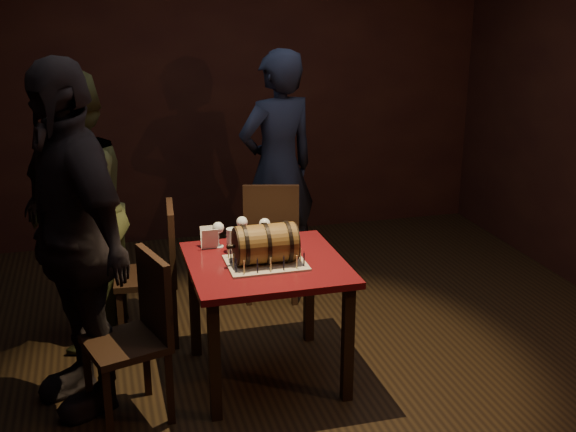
{
  "coord_description": "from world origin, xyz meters",
  "views": [
    {
      "loc": [
        -1.1,
        -3.96,
        2.3
      ],
      "look_at": [
        -0.01,
        0.05,
        0.95
      ],
      "focal_mm": 45.0,
      "sensor_mm": 36.0,
      "label": 1
    }
  ],
  "objects_px": {
    "pint_of_ale": "(232,241)",
    "chair_left_front": "(139,328)",
    "wine_glass_left": "(218,229)",
    "barrel_cake": "(265,244)",
    "person_left_rear": "(75,213)",
    "person_left_front": "(72,239)",
    "chair_back": "(271,235)",
    "wine_glass_right": "(265,225)",
    "person_back": "(278,169)",
    "pub_table": "(266,279)",
    "wine_glass_mid": "(242,223)",
    "chair_left_rear": "(158,266)"
  },
  "relations": [
    {
      "from": "person_back",
      "to": "chair_back",
      "type": "bearing_deg",
      "value": 51.49
    },
    {
      "from": "wine_glass_left",
      "to": "chair_back",
      "type": "bearing_deg",
      "value": 55.56
    },
    {
      "from": "wine_glass_left",
      "to": "person_left_front",
      "type": "height_order",
      "value": "person_left_front"
    },
    {
      "from": "wine_glass_left",
      "to": "chair_left_front",
      "type": "height_order",
      "value": "chair_left_front"
    },
    {
      "from": "barrel_cake",
      "to": "person_back",
      "type": "relative_size",
      "value": 0.22
    },
    {
      "from": "pub_table",
      "to": "person_left_front",
      "type": "height_order",
      "value": "person_left_front"
    },
    {
      "from": "person_back",
      "to": "person_left_front",
      "type": "relative_size",
      "value": 0.94
    },
    {
      "from": "barrel_cake",
      "to": "wine_glass_mid",
      "type": "height_order",
      "value": "barrel_cake"
    },
    {
      "from": "wine_glass_right",
      "to": "barrel_cake",
      "type": "bearing_deg",
      "value": -102.66
    },
    {
      "from": "person_left_front",
      "to": "chair_left_front",
      "type": "bearing_deg",
      "value": 28.35
    },
    {
      "from": "chair_left_front",
      "to": "wine_glass_left",
      "type": "bearing_deg",
      "value": 44.51
    },
    {
      "from": "pub_table",
      "to": "barrel_cake",
      "type": "distance_m",
      "value": 0.24
    },
    {
      "from": "pint_of_ale",
      "to": "chair_left_front",
      "type": "relative_size",
      "value": 0.16
    },
    {
      "from": "person_left_rear",
      "to": "chair_left_rear",
      "type": "bearing_deg",
      "value": 92.94
    },
    {
      "from": "pub_table",
      "to": "chair_left_front",
      "type": "xyz_separation_m",
      "value": [
        -0.76,
        -0.22,
        -0.12
      ]
    },
    {
      "from": "chair_back",
      "to": "chair_left_rear",
      "type": "height_order",
      "value": "same"
    },
    {
      "from": "pub_table",
      "to": "barrel_cake",
      "type": "height_order",
      "value": "barrel_cake"
    },
    {
      "from": "pint_of_ale",
      "to": "chair_left_front",
      "type": "height_order",
      "value": "chair_left_front"
    },
    {
      "from": "wine_glass_right",
      "to": "wine_glass_mid",
      "type": "bearing_deg",
      "value": 150.37
    },
    {
      "from": "person_back",
      "to": "person_left_rear",
      "type": "relative_size",
      "value": 1.02
    },
    {
      "from": "wine_glass_right",
      "to": "chair_left_rear",
      "type": "relative_size",
      "value": 0.17
    },
    {
      "from": "chair_back",
      "to": "pint_of_ale",
      "type": "bearing_deg",
      "value": -117.54
    },
    {
      "from": "chair_back",
      "to": "person_left_front",
      "type": "bearing_deg",
      "value": -142.52
    },
    {
      "from": "wine_glass_right",
      "to": "person_left_front",
      "type": "bearing_deg",
      "value": -165.98
    },
    {
      "from": "person_left_rear",
      "to": "wine_glass_right",
      "type": "bearing_deg",
      "value": 82.88
    },
    {
      "from": "barrel_cake",
      "to": "chair_left_rear",
      "type": "height_order",
      "value": "barrel_cake"
    },
    {
      "from": "wine_glass_left",
      "to": "pint_of_ale",
      "type": "height_order",
      "value": "wine_glass_left"
    },
    {
      "from": "pint_of_ale",
      "to": "chair_left_front",
      "type": "bearing_deg",
      "value": -145.59
    },
    {
      "from": "pub_table",
      "to": "chair_left_rear",
      "type": "relative_size",
      "value": 0.97
    },
    {
      "from": "pint_of_ale",
      "to": "person_left_front",
      "type": "height_order",
      "value": "person_left_front"
    },
    {
      "from": "pint_of_ale",
      "to": "person_left_rear",
      "type": "bearing_deg",
      "value": 147.57
    },
    {
      "from": "wine_glass_right",
      "to": "pint_of_ale",
      "type": "height_order",
      "value": "wine_glass_right"
    },
    {
      "from": "chair_left_rear",
      "to": "wine_glass_right",
      "type": "bearing_deg",
      "value": -29.26
    },
    {
      "from": "barrel_cake",
      "to": "person_left_rear",
      "type": "relative_size",
      "value": 0.23
    },
    {
      "from": "person_left_front",
      "to": "pint_of_ale",
      "type": "bearing_deg",
      "value": 76.67
    },
    {
      "from": "wine_glass_left",
      "to": "chair_left_front",
      "type": "distance_m",
      "value": 0.83
    },
    {
      "from": "wine_glass_mid",
      "to": "pint_of_ale",
      "type": "height_order",
      "value": "wine_glass_mid"
    },
    {
      "from": "pint_of_ale",
      "to": "person_back",
      "type": "xyz_separation_m",
      "value": [
        0.61,
        1.28,
        0.1
      ]
    },
    {
      "from": "person_left_rear",
      "to": "pub_table",
      "type": "bearing_deg",
      "value": 69.48
    },
    {
      "from": "pub_table",
      "to": "wine_glass_left",
      "type": "height_order",
      "value": "wine_glass_left"
    },
    {
      "from": "wine_glass_right",
      "to": "chair_back",
      "type": "distance_m",
      "value": 0.87
    },
    {
      "from": "wine_glass_mid",
      "to": "chair_back",
      "type": "xyz_separation_m",
      "value": [
        0.36,
        0.69,
        -0.34
      ]
    },
    {
      "from": "wine_glass_mid",
      "to": "person_left_front",
      "type": "xyz_separation_m",
      "value": [
        -1.01,
        -0.36,
        0.11
      ]
    },
    {
      "from": "wine_glass_right",
      "to": "chair_left_rear",
      "type": "height_order",
      "value": "chair_left_rear"
    },
    {
      "from": "chair_back",
      "to": "person_back",
      "type": "bearing_deg",
      "value": 69.17
    },
    {
      "from": "person_back",
      "to": "wine_glass_right",
      "type": "bearing_deg",
      "value": 54.12
    },
    {
      "from": "person_left_rear",
      "to": "person_left_front",
      "type": "height_order",
      "value": "person_left_front"
    },
    {
      "from": "chair_back",
      "to": "chair_left_rear",
      "type": "relative_size",
      "value": 1.0
    },
    {
      "from": "chair_left_rear",
      "to": "person_left_rear",
      "type": "height_order",
      "value": "person_left_rear"
    },
    {
      "from": "wine_glass_mid",
      "to": "chair_back",
      "type": "height_order",
      "value": "chair_back"
    }
  ]
}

